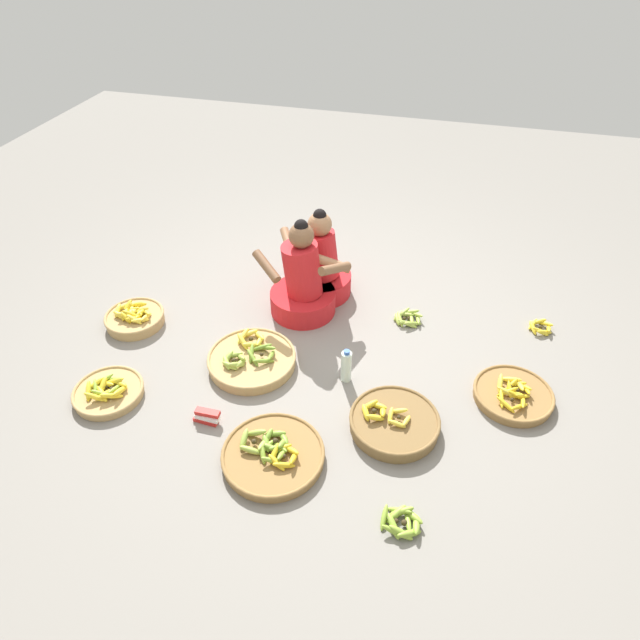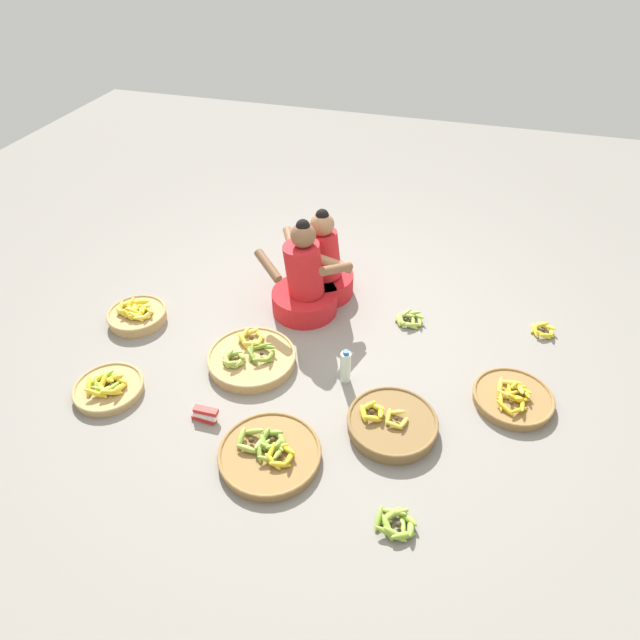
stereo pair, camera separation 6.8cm
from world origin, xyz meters
The scene contains 14 objects.
ground_plane centered at (0.00, 0.00, 0.00)m, with size 10.00×10.00×0.00m, color gray.
vendor_woman_front centered at (-0.27, 0.30, 0.26)m, with size 0.75×0.53×0.82m.
vendor_woman_behind centered at (-0.21, 0.58, 0.24)m, with size 0.67×0.52×0.77m.
banana_basket_front_center centered at (-1.28, -0.93, 0.04)m, with size 0.47×0.47×0.14m.
banana_basket_back_right centered at (1.35, -0.26, 0.04)m, with size 0.53×0.53×0.14m.
banana_basket_near_bicycle centered at (-1.50, -0.20, 0.06)m, with size 0.46×0.46×0.16m.
banana_basket_mid_right centered at (-0.45, -0.40, 0.05)m, with size 0.63×0.63×0.15m.
banana_basket_back_left centered at (0.62, -0.71, 0.05)m, with size 0.58×0.58×0.15m.
banana_basket_front_left centered at (-0.05, -1.13, 0.04)m, with size 0.63×0.63×0.13m.
loose_bananas_mid_left centered at (0.56, 0.38, 0.03)m, with size 0.25×0.24×0.09m.
loose_bananas_front_right centered at (1.57, 0.53, 0.03)m, with size 0.20×0.20×0.08m.
loose_bananas_near_vendor centered at (0.77, -1.37, 0.03)m, with size 0.24×0.22×0.08m.
water_bottle centered at (0.23, -0.37, 0.13)m, with size 0.07×0.07×0.27m.
packet_carton_stack centered at (-0.55, -0.97, 0.04)m, with size 0.18×0.07×0.09m.
Camera 1 is at (0.74, -3.01, 2.74)m, focal length 30.63 mm.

